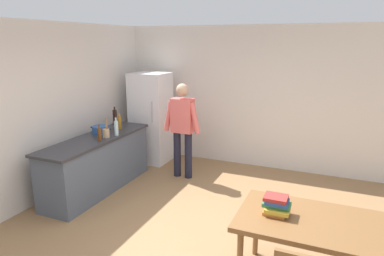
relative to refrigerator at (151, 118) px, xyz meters
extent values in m
plane|color=#936D47|center=(1.90, -2.40, -0.90)|extent=(14.00, 14.00, 0.00)
cube|color=silver|center=(1.90, 0.60, 0.45)|extent=(6.40, 0.12, 2.70)
cube|color=silver|center=(-0.70, -2.20, 0.45)|extent=(0.12, 5.60, 2.70)
cube|color=#4C5666|center=(-0.10, -1.60, -0.47)|extent=(0.60, 2.12, 0.86)
cube|color=#2D2D33|center=(-0.10, -1.60, -0.02)|extent=(0.64, 2.20, 0.04)
cube|color=white|center=(0.00, 0.00, 0.00)|extent=(0.70, 0.64, 1.80)
cylinder|color=#B2B2B7|center=(0.22, -0.34, 0.20)|extent=(0.02, 0.02, 0.40)
cylinder|color=#1E1E2D|center=(0.84, -0.55, -0.48)|extent=(0.13, 0.13, 0.84)
cylinder|color=#1E1E2D|center=(1.06, -0.55, -0.48)|extent=(0.13, 0.13, 0.84)
cube|color=#E56660|center=(0.95, -0.55, 0.24)|extent=(0.38, 0.22, 0.60)
sphere|color=tan|center=(0.95, -0.55, 0.69)|extent=(0.22, 0.22, 0.22)
cylinder|color=#E56660|center=(0.70, -0.59, 0.22)|extent=(0.20, 0.09, 0.55)
cylinder|color=#E56660|center=(1.20, -0.59, 0.22)|extent=(0.20, 0.09, 0.55)
cube|color=brown|center=(3.30, -2.70, -0.18)|extent=(1.40, 0.90, 0.05)
cylinder|color=brown|center=(2.70, -2.35, -0.55)|extent=(0.06, 0.06, 0.70)
cylinder|color=brown|center=(3.90, -2.35, -0.55)|extent=(0.06, 0.06, 0.70)
cylinder|color=#285193|center=(-0.20, -1.34, 0.06)|extent=(0.28, 0.28, 0.12)
cube|color=black|center=(-0.37, -1.34, 0.08)|extent=(0.06, 0.03, 0.02)
cube|color=black|center=(-0.03, -1.34, 0.08)|extent=(0.06, 0.03, 0.02)
cylinder|color=tan|center=(0.05, -1.54, 0.07)|extent=(0.11, 0.11, 0.14)
cylinder|color=olive|center=(0.07, -1.53, 0.21)|extent=(0.02, 0.05, 0.22)
cylinder|color=olive|center=(0.07, -1.55, 0.21)|extent=(0.02, 0.04, 0.22)
cylinder|color=#5B3314|center=(0.08, -1.73, 0.10)|extent=(0.06, 0.06, 0.20)
cylinder|color=#5B3314|center=(0.08, -1.73, 0.23)|extent=(0.02, 0.02, 0.06)
cylinder|color=#996619|center=(-0.06, -1.00, 0.11)|extent=(0.06, 0.06, 0.22)
cylinder|color=#996619|center=(-0.06, -1.00, 0.25)|extent=(0.03, 0.03, 0.06)
cylinder|color=black|center=(-0.31, -0.78, 0.14)|extent=(0.08, 0.08, 0.28)
cylinder|color=black|center=(-0.31, -0.78, 0.31)|extent=(0.03, 0.03, 0.06)
cylinder|color=silver|center=(0.13, -1.37, 0.12)|extent=(0.07, 0.07, 0.24)
cylinder|color=silver|center=(0.13, -1.37, 0.27)|extent=(0.03, 0.03, 0.06)
cube|color=orange|center=(2.95, -2.72, -0.13)|extent=(0.21, 0.18, 0.04)
cube|color=gold|center=(2.98, -2.75, -0.09)|extent=(0.23, 0.18, 0.04)
cube|color=#387A47|center=(2.96, -2.71, -0.05)|extent=(0.27, 0.15, 0.04)
cube|color=#284C8E|center=(2.97, -2.72, -0.02)|extent=(0.22, 0.18, 0.03)
cube|color=#B22D28|center=(2.95, -2.71, 0.02)|extent=(0.22, 0.19, 0.04)
camera|label=1|loc=(3.41, -5.87, 1.51)|focal=32.08mm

